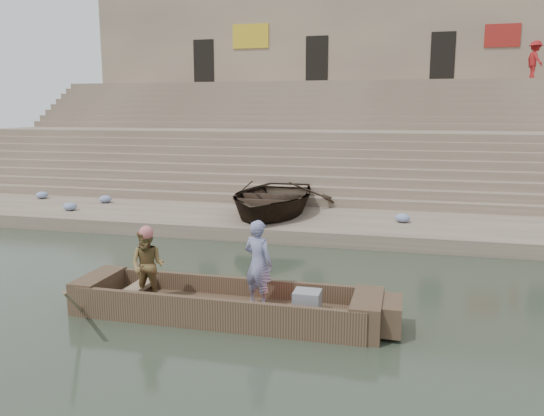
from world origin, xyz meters
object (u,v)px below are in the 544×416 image
at_px(beached_rowboat, 271,197).
at_px(pedestrian, 535,60).
at_px(standing_man, 258,263).
at_px(main_rowboat, 225,311).
at_px(rowing_man, 148,266).
at_px(television, 307,302).

distance_m(beached_rowboat, pedestrian, 17.45).
bearing_deg(standing_man, pedestrian, -90.62).
xyz_separation_m(main_rowboat, beached_rowboat, (-1.13, 7.85, 0.83)).
bearing_deg(main_rowboat, pedestrian, 67.21).
bearing_deg(standing_man, main_rowboat, 36.56).
relative_size(rowing_man, beached_rowboat, 0.26).
xyz_separation_m(standing_man, pedestrian, (8.30, 20.99, 5.11)).
relative_size(main_rowboat, standing_man, 3.17).
xyz_separation_m(beached_rowboat, pedestrian, (10.02, 13.31, 5.18)).
distance_m(standing_man, beached_rowboat, 7.87).
distance_m(main_rowboat, television, 1.54).
bearing_deg(beached_rowboat, main_rowboat, -82.12).
height_order(rowing_man, pedestrian, pedestrian).
xyz_separation_m(main_rowboat, standing_man, (0.59, 0.16, 0.90)).
height_order(main_rowboat, standing_man, standing_man).
distance_m(main_rowboat, pedestrian, 23.72).
relative_size(beached_rowboat, pedestrian, 2.81).
bearing_deg(rowing_man, television, 0.36).
bearing_deg(rowing_man, pedestrian, 62.17).
distance_m(standing_man, television, 1.10).
bearing_deg(television, main_rowboat, 180.00).
bearing_deg(pedestrian, rowing_man, 137.75).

